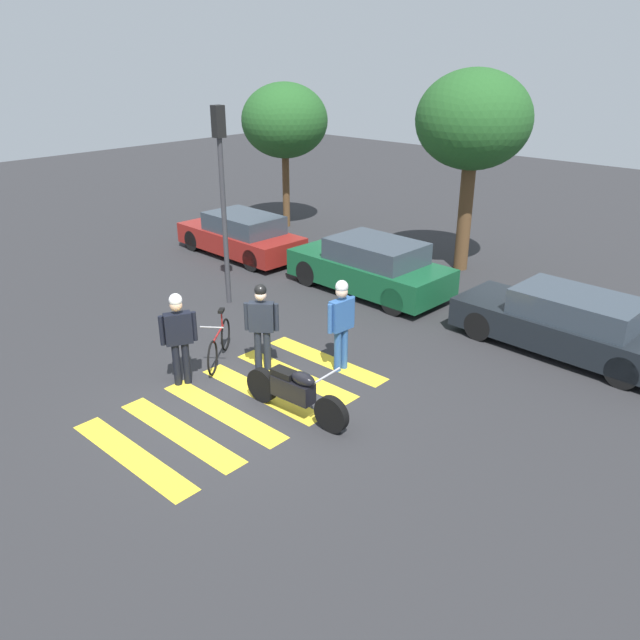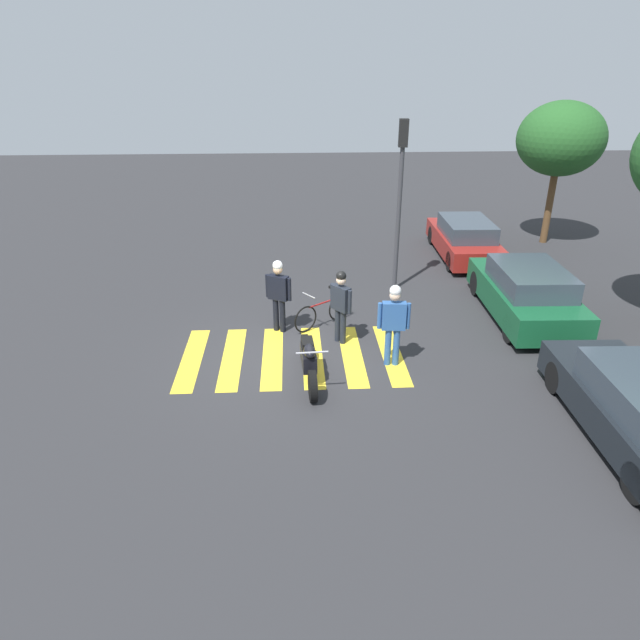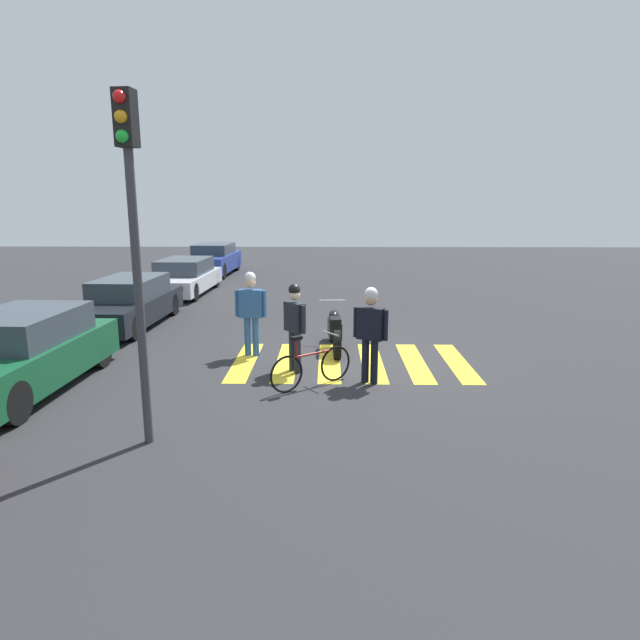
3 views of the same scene
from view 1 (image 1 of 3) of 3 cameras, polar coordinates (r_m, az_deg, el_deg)
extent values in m
plane|color=#2B2B2D|center=(11.55, -7.01, -7.33)|extent=(60.00, 60.00, 0.00)
cylinder|color=black|center=(10.50, 1.03, -8.48)|extent=(0.64, 0.18, 0.63)
cylinder|color=black|center=(11.40, -5.22, -5.85)|extent=(0.64, 0.18, 0.63)
cube|color=black|center=(10.87, -2.45, -6.22)|extent=(0.82, 0.33, 0.36)
ellipsoid|color=black|center=(10.61, -1.53, -5.33)|extent=(0.49, 0.27, 0.24)
cube|color=black|center=(10.87, -3.27, -4.78)|extent=(0.45, 0.27, 0.12)
cylinder|color=#A5A5AD|center=(10.20, 0.70, -4.98)|extent=(0.08, 0.62, 0.04)
torus|color=black|center=(12.43, -9.65, -3.38)|extent=(0.45, 0.57, 0.68)
torus|color=black|center=(13.39, -8.50, -1.30)|extent=(0.45, 0.57, 0.68)
cylinder|color=maroon|center=(12.79, -9.13, -1.17)|extent=(0.55, 0.71, 0.04)
cylinder|color=maroon|center=(13.01, -8.83, 0.11)|extent=(0.04, 0.04, 0.34)
cube|color=black|center=(12.94, -8.88, 0.84)|extent=(0.20, 0.22, 0.06)
cylinder|color=#99999E|center=(12.27, -9.71, -0.65)|extent=(0.38, 0.30, 0.03)
cylinder|color=#1E232D|center=(12.44, -4.77, -2.71)|extent=(0.14, 0.14, 0.83)
cylinder|color=#1E232D|center=(12.47, -5.58, -2.68)|extent=(0.14, 0.14, 0.83)
cube|color=#1E232D|center=(12.17, -5.29, 0.29)|extent=(0.50, 0.46, 0.58)
sphere|color=beige|center=(12.00, -5.37, 2.24)|extent=(0.22, 0.22, 0.22)
cylinder|color=#1E232D|center=(12.13, -3.94, 0.25)|extent=(0.09, 0.09, 0.56)
cylinder|color=#1E232D|center=(12.22, -6.64, 0.33)|extent=(0.09, 0.09, 0.56)
sphere|color=black|center=(11.97, -5.39, 2.70)|extent=(0.23, 0.23, 0.23)
cylinder|color=black|center=(12.15, -11.93, -3.79)|extent=(0.14, 0.14, 0.84)
cylinder|color=black|center=(12.13, -12.77, -3.91)|extent=(0.14, 0.14, 0.84)
cube|color=black|center=(11.84, -12.64, -0.74)|extent=(0.40, 0.53, 0.60)
sphere|color=tan|center=(11.67, -12.83, 1.29)|extent=(0.23, 0.23, 0.23)
cylinder|color=black|center=(11.87, -11.24, -0.54)|extent=(0.09, 0.09, 0.57)
cylinder|color=black|center=(11.81, -14.06, -0.94)|extent=(0.09, 0.09, 0.57)
sphere|color=white|center=(11.63, -12.88, 1.77)|extent=(0.24, 0.24, 0.24)
cylinder|color=#2D5999|center=(12.45, 2.19, -2.54)|extent=(0.14, 0.14, 0.86)
cylinder|color=#2D5999|center=(12.33, 1.60, -2.78)|extent=(0.14, 0.14, 0.86)
cube|color=#2D5999|center=(12.09, 1.94, 0.49)|extent=(0.24, 0.52, 0.61)
sphere|color=beige|center=(11.92, 1.97, 2.54)|extent=(0.23, 0.23, 0.23)
cylinder|color=#2D5999|center=(12.29, 2.94, 0.86)|extent=(0.09, 0.09, 0.58)
cylinder|color=#2D5999|center=(11.89, 0.91, 0.11)|extent=(0.09, 0.09, 0.58)
sphere|color=white|center=(11.88, 1.97, 3.03)|extent=(0.25, 0.25, 0.25)
cube|color=yellow|center=(10.49, -16.52, -11.67)|extent=(2.89, 0.45, 0.01)
cube|color=yellow|center=(10.87, -12.47, -9.86)|extent=(2.89, 0.45, 0.01)
cube|color=yellow|center=(11.31, -8.75, -8.13)|extent=(2.89, 0.45, 0.01)
cube|color=yellow|center=(11.80, -5.35, -6.51)|extent=(2.89, 0.45, 0.01)
cube|color=yellow|center=(12.34, -2.26, -5.01)|extent=(2.89, 0.45, 0.01)
cube|color=yellow|center=(12.92, 0.55, -3.63)|extent=(2.89, 0.45, 0.01)
cylinder|color=black|center=(20.38, -11.34, 7.03)|extent=(0.65, 0.24, 0.64)
cylinder|color=black|center=(21.20, -8.11, 7.87)|extent=(0.65, 0.24, 0.64)
cylinder|color=black|center=(18.16, -6.09, 5.37)|extent=(0.65, 0.24, 0.64)
cylinder|color=black|center=(19.07, -2.73, 6.35)|extent=(0.65, 0.24, 0.64)
cube|color=maroon|center=(19.63, -7.20, 7.17)|extent=(4.29, 1.81, 0.61)
cube|color=#333D47|center=(19.32, -6.88, 8.67)|extent=(2.34, 1.54, 0.52)
cube|color=#F2EDCC|center=(20.93, -11.97, 8.12)|extent=(0.09, 0.20, 0.12)
cube|color=#F2EDCC|center=(21.52, -9.61, 8.70)|extent=(0.09, 0.20, 0.12)
cylinder|color=black|center=(16.93, -1.12, 4.26)|extent=(0.69, 0.24, 0.68)
cylinder|color=black|center=(18.01, 2.46, 5.41)|extent=(0.69, 0.24, 0.68)
cylinder|color=black|center=(15.10, 6.70, 1.71)|extent=(0.69, 0.24, 0.68)
cylinder|color=black|center=(16.30, 10.12, 3.13)|extent=(0.69, 0.24, 0.68)
cube|color=#14512D|center=(16.48, 4.42, 4.35)|extent=(4.37, 1.93, 0.69)
cube|color=#333D47|center=(16.16, 5.07, 6.22)|extent=(2.38, 1.65, 0.53)
cube|color=#F2EDCC|center=(17.43, -2.14, 5.82)|extent=(0.09, 0.20, 0.12)
cube|color=#F2EDCC|center=(18.20, 0.49, 6.59)|extent=(0.09, 0.20, 0.12)
cylinder|color=black|center=(14.15, 14.13, -0.48)|extent=(0.65, 0.24, 0.64)
cylinder|color=black|center=(15.32, 16.91, 1.06)|extent=(0.65, 0.24, 0.64)
cylinder|color=black|center=(13.07, 25.61, -4.22)|extent=(0.65, 0.24, 0.64)
cube|color=black|center=(14.08, 21.00, -0.76)|extent=(4.54, 1.80, 0.62)
cube|color=#333D47|center=(13.80, 22.17, 1.12)|extent=(2.47, 1.53, 0.52)
cube|color=#F2EDCC|center=(14.52, 12.33, 1.41)|extent=(0.09, 0.20, 0.12)
cube|color=#F2EDCC|center=(15.37, 14.48, 2.44)|extent=(0.09, 0.20, 0.12)
cylinder|color=#38383D|center=(15.42, -8.59, 8.53)|extent=(0.12, 0.12, 4.00)
cube|color=black|center=(15.01, -9.14, 17.22)|extent=(0.26, 0.26, 0.70)
sphere|color=red|center=(15.10, -9.48, 18.12)|extent=(0.16, 0.16, 0.16)
sphere|color=orange|center=(15.12, -9.42, 17.25)|extent=(0.16, 0.16, 0.16)
sphere|color=green|center=(15.14, -9.36, 16.38)|extent=(0.16, 0.16, 0.16)
cylinder|color=brown|center=(22.72, -3.07, 11.56)|extent=(0.24, 0.24, 2.54)
ellipsoid|color=#235623|center=(22.37, -3.20, 17.49)|extent=(2.91, 2.91, 2.47)
cylinder|color=brown|center=(18.40, 12.88, 8.95)|extent=(0.39, 0.39, 2.98)
ellipsoid|color=#235623|center=(17.96, 13.65, 17.11)|extent=(3.06, 3.06, 2.60)
camera|label=2|loc=(7.22, 73.03, 9.47)|focal=31.46mm
camera|label=3|loc=(20.08, -28.10, 13.39)|focal=30.34mm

